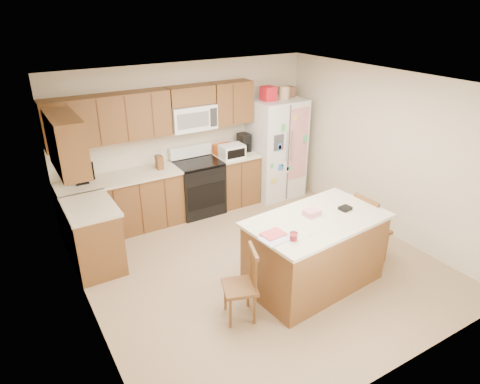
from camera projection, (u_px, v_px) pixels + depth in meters
ground at (260, 264)px, 6.00m from camera, size 4.50×4.50×0.00m
room_shell at (262, 169)px, 5.41m from camera, size 4.60×4.60×2.52m
cabinetry at (143, 176)px, 6.56m from camera, size 3.36×1.56×2.15m
stove at (198, 186)px, 7.32m from camera, size 0.76×0.65×1.13m
refrigerator at (276, 147)px, 7.82m from camera, size 0.90×0.79×2.04m
island at (315, 251)px, 5.43m from camera, size 1.83×1.18×1.05m
windsor_chair_left at (242, 286)px, 4.86m from camera, size 0.47×0.49×0.90m
windsor_chair_back at (283, 234)px, 5.97m from camera, size 0.43×0.42×0.87m
windsor_chair_right at (370, 230)px, 5.93m from camera, size 0.43×0.45×1.01m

